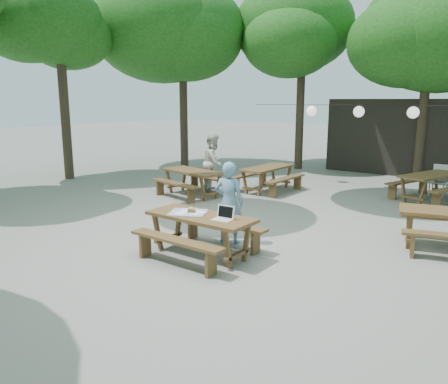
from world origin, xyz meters
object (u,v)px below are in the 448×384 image
main_picnic_table (201,235)px  plastic_chair (438,187)px  woman (229,203)px  second_person (214,162)px  picnic_table_nw (193,183)px

main_picnic_table → plastic_chair: (2.35, 8.07, -0.13)m
woman → second_person: bearing=-64.5°
picnic_table_nw → woman: 4.43m
plastic_chair → woman: bearing=-105.5°
main_picnic_table → plastic_chair: 8.41m
main_picnic_table → second_person: second_person is taller
woman → plastic_chair: bearing=-124.3°
picnic_table_nw → plastic_chair: bearing=48.1°
picnic_table_nw → woman: woman is taller
woman → second_person: (-3.40, 3.86, 0.07)m
main_picnic_table → picnic_table_nw: same height
woman → plastic_chair: (2.38, 7.17, -0.55)m
main_picnic_table → woman: bearing=91.9°
second_person → plastic_chair: size_ratio=1.94×
plastic_chair → main_picnic_table: bearing=-103.4°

